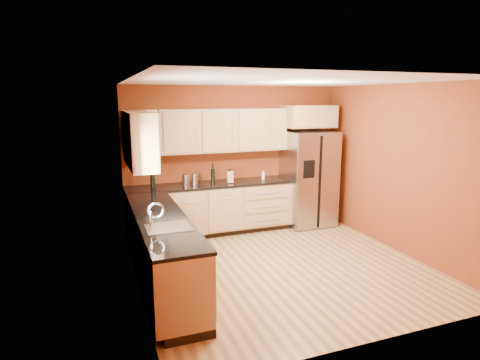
% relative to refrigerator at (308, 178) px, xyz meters
% --- Properties ---
extents(floor, '(4.00, 4.00, 0.00)m').
position_rel_refrigerator_xyz_m(floor, '(-1.35, -1.62, -0.89)').
color(floor, olive).
rests_on(floor, ground).
extents(ceiling, '(4.00, 4.00, 0.00)m').
position_rel_refrigerator_xyz_m(ceiling, '(-1.35, -1.62, 1.71)').
color(ceiling, silver).
rests_on(ceiling, wall_back).
extents(wall_back, '(4.00, 0.04, 2.60)m').
position_rel_refrigerator_xyz_m(wall_back, '(-1.35, 0.38, 0.41)').
color(wall_back, maroon).
rests_on(wall_back, floor).
extents(wall_front, '(4.00, 0.04, 2.60)m').
position_rel_refrigerator_xyz_m(wall_front, '(-1.35, -3.62, 0.41)').
color(wall_front, maroon).
rests_on(wall_front, floor).
extents(wall_left, '(0.04, 4.00, 2.60)m').
position_rel_refrigerator_xyz_m(wall_left, '(-3.35, -1.62, 0.41)').
color(wall_left, maroon).
rests_on(wall_left, floor).
extents(wall_right, '(0.04, 4.00, 2.60)m').
position_rel_refrigerator_xyz_m(wall_right, '(0.65, -1.62, 0.41)').
color(wall_right, maroon).
rests_on(wall_right, floor).
extents(base_cabinets_back, '(2.90, 0.60, 0.88)m').
position_rel_refrigerator_xyz_m(base_cabinets_back, '(-1.90, 0.07, -0.45)').
color(base_cabinets_back, tan).
rests_on(base_cabinets_back, floor).
extents(base_cabinets_left, '(0.60, 2.80, 0.88)m').
position_rel_refrigerator_xyz_m(base_cabinets_left, '(-3.05, -1.62, -0.45)').
color(base_cabinets_left, tan).
rests_on(base_cabinets_left, floor).
extents(countertop_back, '(2.90, 0.62, 0.04)m').
position_rel_refrigerator_xyz_m(countertop_back, '(-1.90, 0.06, 0.01)').
color(countertop_back, black).
rests_on(countertop_back, base_cabinets_back).
extents(countertop_left, '(0.62, 2.80, 0.04)m').
position_rel_refrigerator_xyz_m(countertop_left, '(-3.04, -1.62, 0.01)').
color(countertop_left, black).
rests_on(countertop_left, base_cabinets_left).
extents(upper_cabinets_back, '(2.30, 0.33, 0.75)m').
position_rel_refrigerator_xyz_m(upper_cabinets_back, '(-1.60, 0.21, 0.94)').
color(upper_cabinets_back, tan).
rests_on(upper_cabinets_back, wall_back).
extents(upper_cabinets_left, '(0.33, 1.35, 0.75)m').
position_rel_refrigerator_xyz_m(upper_cabinets_left, '(-3.19, -0.90, 0.94)').
color(upper_cabinets_left, tan).
rests_on(upper_cabinets_left, wall_left).
extents(corner_upper_cabinet, '(0.67, 0.67, 0.75)m').
position_rel_refrigerator_xyz_m(corner_upper_cabinet, '(-3.02, 0.04, 0.94)').
color(corner_upper_cabinet, tan).
rests_on(corner_upper_cabinet, wall_back).
extents(over_fridge_cabinet, '(0.92, 0.60, 0.40)m').
position_rel_refrigerator_xyz_m(over_fridge_cabinet, '(0.00, 0.07, 1.16)').
color(over_fridge_cabinet, tan).
rests_on(over_fridge_cabinet, wall_back).
extents(refrigerator, '(0.90, 0.75, 1.78)m').
position_rel_refrigerator_xyz_m(refrigerator, '(0.00, 0.00, 0.00)').
color(refrigerator, '#B7B7BC').
rests_on(refrigerator, floor).
extents(window, '(0.03, 0.90, 1.00)m').
position_rel_refrigerator_xyz_m(window, '(-3.33, -2.12, 0.66)').
color(window, white).
rests_on(window, wall_left).
extents(sink_faucet, '(0.50, 0.42, 0.30)m').
position_rel_refrigerator_xyz_m(sink_faucet, '(-3.04, -2.12, 0.18)').
color(sink_faucet, silver).
rests_on(sink_faucet, countertop_left).
extents(canister_left, '(0.14, 0.14, 0.20)m').
position_rel_refrigerator_xyz_m(canister_left, '(-2.35, 0.01, 0.13)').
color(canister_left, '#B7B7BC').
rests_on(canister_left, countertop_back).
extents(canister_right, '(0.13, 0.13, 0.19)m').
position_rel_refrigerator_xyz_m(canister_right, '(-2.17, 0.10, 0.13)').
color(canister_right, '#B7B7BC').
rests_on(canister_right, countertop_back).
extents(wine_bottle_a, '(0.10, 0.10, 0.37)m').
position_rel_refrigerator_xyz_m(wine_bottle_a, '(-2.89, 0.10, 0.21)').
color(wine_bottle_a, black).
rests_on(wine_bottle_a, countertop_back).
extents(wine_bottle_b, '(0.08, 0.08, 0.34)m').
position_rel_refrigerator_xyz_m(wine_bottle_b, '(-1.84, 0.09, 0.20)').
color(wine_bottle_b, black).
rests_on(wine_bottle_b, countertop_back).
extents(knife_block, '(0.12, 0.11, 0.21)m').
position_rel_refrigerator_xyz_m(knife_block, '(-1.56, -0.00, 0.13)').
color(knife_block, tan).
rests_on(knife_block, countertop_back).
extents(soap_dispenser, '(0.06, 0.06, 0.17)m').
position_rel_refrigerator_xyz_m(soap_dispenser, '(-0.90, 0.07, 0.11)').
color(soap_dispenser, white).
rests_on(soap_dispenser, countertop_back).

